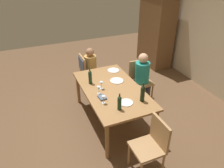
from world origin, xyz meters
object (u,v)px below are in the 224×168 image
Objects in this scene: wine_glass_near_left at (101,84)px; dinner_plate_guest_left at (117,81)px; person_man_bearded at (143,75)px; wine_bottle_short_olive at (119,102)px; chair_far_left at (140,78)px; person_woman_host at (92,66)px; wine_bottle_tall_green at (90,77)px; chair_left_end at (86,69)px; wine_bottle_dark_red at (143,93)px; dinner_plate_guest_right at (113,70)px; chair_right_end at (152,143)px; wine_glass_centre at (99,89)px; armoire_cabinet at (156,29)px; dining_table at (112,92)px; dinner_plate_host at (126,103)px; wine_glass_near_right at (104,98)px.

wine_glass_near_left reaches higher than dinner_plate_guest_left.
person_man_bearded reaches higher than wine_bottle_short_olive.
chair_far_left is at bearing 137.68° from wine_bottle_short_olive.
wine_bottle_tall_green is at bearing -19.29° from person_woman_host.
dinner_plate_guest_left is (1.09, 0.33, 0.16)m from chair_left_end.
dinner_plate_guest_right is (-1.25, 0.00, -0.15)m from wine_bottle_dark_red.
chair_right_end reaches higher than dinner_plate_guest_left.
wine_glass_centre is (-0.58, -0.15, -0.03)m from wine_bottle_short_olive.
person_man_bearded is 4.60× the size of dinner_plate_guest_right.
chair_left_end is 1.00× the size of chair_right_end.
person_woman_host reaches higher than dinner_plate_guest_left.
dinner_plate_guest_left is at bearing 21.71° from chair_far_left.
chair_right_end is 6.17× the size of wine_glass_centre.
armoire_cabinet is 2.37× the size of chair_right_end.
wine_glass_near_left is 0.79m from dinner_plate_guest_right.
chair_left_end is at bearing -174.63° from dining_table.
armoire_cabinet is at bearing 131.85° from dining_table.
chair_left_end is at bearing 173.23° from wine_glass_centre.
chair_left_end is 0.84× the size of person_woman_host.
dining_table is at bearing 41.79° from wine_bottle_tall_green.
person_man_bearded is 1.29m from wine_glass_centre.
dining_table is at bearing -175.78° from dinner_plate_host.
chair_right_end is 1.07m from wine_glass_near_right.
chair_right_end is at bearing -33.10° from armoire_cabinet.
chair_left_end is at bearing 177.21° from wine_glass_near_left.
wine_bottle_dark_red is (1.89, 0.44, 0.31)m from chair_left_end.
wine_glass_near_left is at bearing -112.71° from dining_table.
chair_right_end is 3.66× the size of dinner_plate_guest_right.
dinner_plate_host is (-0.79, -0.05, 0.22)m from chair_right_end.
chair_far_left is 0.17m from person_man_bearded.
chair_far_left is 1.36m from wine_glass_centre.
wine_bottle_dark_red is at bearing 73.03° from wine_glass_near_right.
dining_table is 0.35m from wine_glass_centre.
wine_bottle_short_olive is 2.01× the size of wine_glass_near_right.
armoire_cabinet reaches higher than wine_bottle_short_olive.
armoire_cabinet reaches higher than person_man_bearded.
chair_far_left is at bearing 51.81° from chair_left_end.
person_woman_host is 1.11m from dinner_plate_guest_left.
wine_glass_near_right is (-0.94, -0.40, 0.32)m from chair_right_end.
wine_glass_centre is 0.63× the size of dinner_plate_host.
wine_glass_near_right is (0.46, -0.13, 0.00)m from wine_glass_near_left.
person_woman_host is at bearing -42.63° from chair_far_left.
chair_left_end is 1.31m from chair_far_left.
person_man_bearded is 3.27× the size of wine_bottle_dark_red.
dinner_plate_host is (1.84, 0.01, 0.12)m from person_woman_host.
chair_right_end reaches higher than wine_glass_centre.
wine_bottle_tall_green is at bearing -62.77° from dinner_plate_guest_right.
armoire_cabinet is 3.61m from wine_bottle_short_olive.
wine_bottle_short_olive is 2.01× the size of wine_glass_centre.
armoire_cabinet is at bearing 133.01° from wine_glass_near_right.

